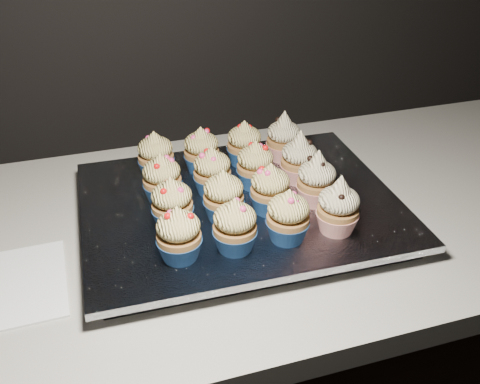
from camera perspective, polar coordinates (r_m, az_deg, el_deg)
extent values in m
cube|color=beige|center=(0.93, 4.56, -2.43)|extent=(2.44, 0.64, 0.04)
cube|color=white|center=(0.82, -23.97, -9.36)|extent=(0.17, 0.17, 0.00)
cube|color=black|center=(0.88, 0.00, -2.15)|extent=(0.48, 0.37, 0.02)
cube|color=silver|center=(0.87, 0.00, -1.23)|extent=(0.52, 0.41, 0.01)
cone|color=navy|center=(0.75, -6.43, -5.99)|extent=(0.06, 0.06, 0.03)
ellipsoid|color=#E9CD75|center=(0.72, -6.61, -3.61)|extent=(0.06, 0.06, 0.04)
cone|color=#E9CD75|center=(0.71, -6.73, -2.10)|extent=(0.03, 0.03, 0.02)
cone|color=navy|center=(0.76, -0.55, -5.11)|extent=(0.06, 0.06, 0.03)
ellipsoid|color=#E9CD75|center=(0.73, -0.56, -2.74)|extent=(0.06, 0.06, 0.04)
cone|color=#E9CD75|center=(0.72, -0.57, -1.24)|extent=(0.03, 0.03, 0.02)
cone|color=navy|center=(0.78, 5.06, -4.06)|extent=(0.06, 0.06, 0.03)
ellipsoid|color=#E9CD75|center=(0.76, 5.19, -1.73)|extent=(0.06, 0.06, 0.04)
cone|color=#E9CD75|center=(0.74, 5.27, -0.26)|extent=(0.03, 0.03, 0.02)
cone|color=red|center=(0.81, 10.26, -3.13)|extent=(0.06, 0.06, 0.03)
ellipsoid|color=beige|center=(0.78, 10.52, -0.85)|extent=(0.06, 0.06, 0.04)
cone|color=beige|center=(0.77, 10.72, 0.90)|extent=(0.03, 0.03, 0.03)
cone|color=navy|center=(0.81, -7.14, -2.64)|extent=(0.06, 0.06, 0.03)
ellipsoid|color=#E9CD75|center=(0.79, -7.32, -0.37)|extent=(0.06, 0.06, 0.04)
cone|color=#E9CD75|center=(0.78, -7.44, 1.07)|extent=(0.03, 0.03, 0.02)
cone|color=navy|center=(0.82, -1.74, -1.85)|extent=(0.06, 0.06, 0.03)
ellipsoid|color=#E9CD75|center=(0.80, -1.78, 0.41)|extent=(0.06, 0.06, 0.04)
cone|color=#E9CD75|center=(0.79, -1.81, 1.84)|extent=(0.03, 0.03, 0.02)
cone|color=navy|center=(0.84, 3.19, -1.07)|extent=(0.06, 0.06, 0.03)
ellipsoid|color=#E9CD75|center=(0.82, 3.27, 1.16)|extent=(0.06, 0.06, 0.04)
cone|color=#E9CD75|center=(0.81, 3.32, 2.57)|extent=(0.03, 0.03, 0.02)
cone|color=red|center=(0.87, 8.03, -0.20)|extent=(0.06, 0.06, 0.03)
ellipsoid|color=beige|center=(0.85, 8.22, 1.98)|extent=(0.06, 0.06, 0.04)
cone|color=beige|center=(0.83, 8.37, 3.65)|extent=(0.03, 0.03, 0.03)
cone|color=navy|center=(0.87, -8.19, 0.06)|extent=(0.06, 0.06, 0.03)
ellipsoid|color=#E9CD75|center=(0.85, -8.39, 2.23)|extent=(0.06, 0.06, 0.04)
cone|color=#E9CD75|center=(0.84, -8.51, 3.59)|extent=(0.03, 0.03, 0.02)
cone|color=navy|center=(0.89, -2.94, 0.86)|extent=(0.06, 0.06, 0.03)
ellipsoid|color=#E9CD75|center=(0.87, -3.01, 3.02)|extent=(0.06, 0.06, 0.04)
cone|color=#E9CD75|center=(0.86, -3.05, 4.37)|extent=(0.03, 0.03, 0.02)
cone|color=navy|center=(0.90, 1.61, 1.54)|extent=(0.06, 0.06, 0.03)
ellipsoid|color=#E9CD75|center=(0.88, 1.65, 3.67)|extent=(0.06, 0.06, 0.04)
cone|color=#E9CD75|center=(0.87, 1.67, 5.00)|extent=(0.03, 0.03, 0.02)
cone|color=red|center=(0.92, 6.22, 2.11)|extent=(0.06, 0.06, 0.03)
ellipsoid|color=beige|center=(0.91, 6.36, 4.20)|extent=(0.06, 0.06, 0.04)
cone|color=beige|center=(0.89, 6.47, 5.79)|extent=(0.03, 0.03, 0.03)
cone|color=navy|center=(0.94, -8.86, 2.61)|extent=(0.06, 0.06, 0.03)
ellipsoid|color=#E9CD75|center=(0.93, -9.05, 4.66)|extent=(0.06, 0.06, 0.04)
cone|color=#E9CD75|center=(0.92, -9.17, 5.94)|extent=(0.03, 0.03, 0.02)
cone|color=navy|center=(0.95, -4.08, 3.15)|extent=(0.06, 0.06, 0.03)
ellipsoid|color=#E9CD75|center=(0.93, -4.16, 5.19)|extent=(0.06, 0.06, 0.04)
cone|color=#E9CD75|center=(0.92, -4.22, 6.47)|extent=(0.03, 0.03, 0.02)
cone|color=navy|center=(0.97, 0.46, 3.89)|extent=(0.06, 0.06, 0.03)
ellipsoid|color=#E9CD75|center=(0.95, 0.47, 5.91)|extent=(0.06, 0.06, 0.04)
cone|color=#E9CD75|center=(0.94, 0.48, 7.16)|extent=(0.03, 0.03, 0.02)
cone|color=red|center=(0.99, 4.61, 4.41)|extent=(0.06, 0.06, 0.03)
ellipsoid|color=beige|center=(0.97, 4.70, 6.39)|extent=(0.06, 0.06, 0.04)
cone|color=beige|center=(0.96, 4.78, 7.90)|extent=(0.03, 0.03, 0.03)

